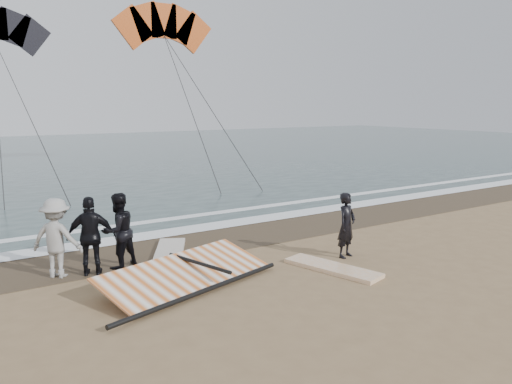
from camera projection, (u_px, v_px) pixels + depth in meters
ground at (337, 279)px, 11.43m from camera, size 120.00×120.00×0.00m
sea at (49, 155)px, 38.69m from camera, size 120.00×54.00×0.02m
wet_sand at (236, 236)px, 15.14m from camera, size 120.00×2.80×0.01m
foam_near at (215, 226)px, 16.30m from camera, size 120.00×0.90×0.01m
foam_far at (192, 216)px, 17.70m from camera, size 120.00×0.45×0.01m
man_main at (347, 225)px, 12.92m from camera, size 0.71×0.58×1.70m
board_white at (332, 268)px, 12.03m from camera, size 1.29×2.53×0.10m
board_cream at (169, 254)px, 13.15m from camera, size 1.88×2.71×0.11m
trio_cluster at (86, 235)px, 11.64m from camera, size 2.62×1.35×1.87m
sail_rig at (182, 275)px, 11.08m from camera, size 4.41×2.74×0.51m
kite_red at (164, 30)px, 29.52m from camera, size 6.87×5.18×12.87m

